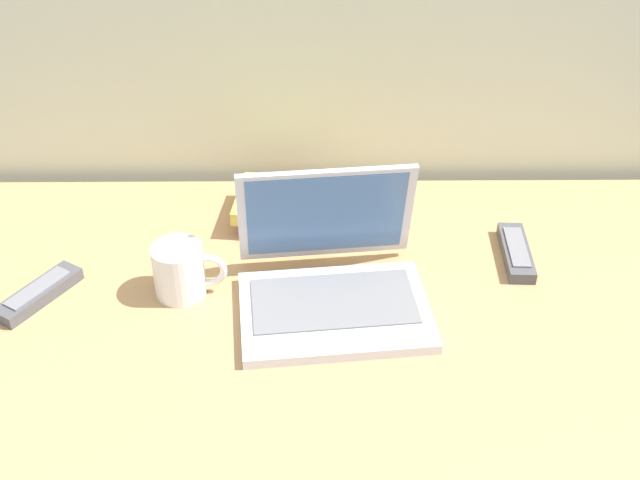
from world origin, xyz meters
The scene contains 6 objects.
desk centered at (0.00, 0.00, 0.01)m, with size 1.60×0.76×0.03m.
laptop centered at (0.04, 0.00, 0.08)m, with size 0.33×0.30×0.21m.
coffee_mug centered at (-0.21, 0.02, 0.08)m, with size 0.13×0.09×0.09m.
remote_control_near centered at (-0.45, 0.00, 0.04)m, with size 0.12×0.16×0.02m.
remote_control_far centered at (0.38, 0.11, 0.04)m, with size 0.05×0.16×0.02m.
book_stack centered at (-0.05, 0.24, 0.06)m, with size 0.19×0.17×0.06m.
Camera 1 is at (0.02, -1.04, 0.90)m, focal length 44.64 mm.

